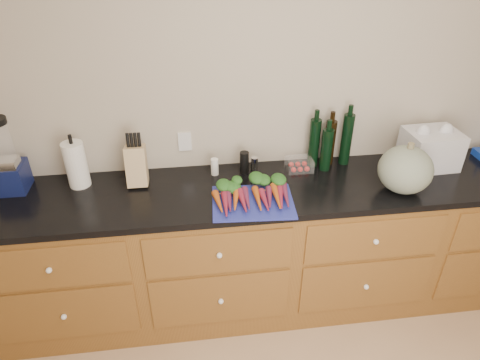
{
  "coord_description": "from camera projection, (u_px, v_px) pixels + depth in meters",
  "views": [
    {
      "loc": [
        -0.57,
        -0.79,
        2.31
      ],
      "look_at": [
        -0.31,
        1.2,
        1.06
      ],
      "focal_mm": 32.0,
      "sensor_mm": 36.0,
      "label": 1
    }
  ],
  "objects": [
    {
      "name": "bottles",
      "position": [
        330.0,
        143.0,
        2.68
      ],
      "size": [
        0.28,
        0.14,
        0.33
      ],
      "color": "black",
      "rests_on": "countertop"
    },
    {
      "name": "canister_chrome",
      "position": [
        254.0,
        165.0,
        2.65
      ],
      "size": [
        0.04,
        0.04,
        0.1
      ],
      "primitive_type": "cylinder",
      "color": "white",
      "rests_on": "countertop"
    },
    {
      "name": "paper_towel",
      "position": [
        76.0,
        165.0,
        2.48
      ],
      "size": [
        0.12,
        0.12,
        0.28
      ],
      "primitive_type": "cylinder",
      "color": "white",
      "rests_on": "countertop"
    },
    {
      "name": "grocery_bag",
      "position": [
        430.0,
        149.0,
        2.69
      ],
      "size": [
        0.33,
        0.27,
        0.23
      ],
      "primitive_type": null,
      "rotation": [
        0.0,
        0.0,
        0.04
      ],
      "color": "white",
      "rests_on": "countertop"
    },
    {
      "name": "countertop",
      "position": [
        289.0,
        188.0,
        2.56
      ],
      "size": [
        3.64,
        0.62,
        0.04
      ],
      "primitive_type": "cube",
      "color": "black",
      "rests_on": "cabinets"
    },
    {
      "name": "tomato_box",
      "position": [
        299.0,
        164.0,
        2.68
      ],
      "size": [
        0.16,
        0.13,
        0.07
      ],
      "primitive_type": "cube",
      "color": "white",
      "rests_on": "countertop"
    },
    {
      "name": "grinder_pepper",
      "position": [
        244.0,
        162.0,
        2.64
      ],
      "size": [
        0.06,
        0.06,
        0.14
      ],
      "primitive_type": "cylinder",
      "color": "black",
      "rests_on": "countertop"
    },
    {
      "name": "wall_back",
      "position": [
        280.0,
        108.0,
        2.63
      ],
      "size": [
        4.1,
        0.05,
        2.6
      ],
      "primitive_type": "cube",
      "color": "#B9AC99",
      "rests_on": "ground"
    },
    {
      "name": "carrots",
      "position": [
        252.0,
        194.0,
        2.4
      ],
      "size": [
        0.43,
        0.31,
        0.06
      ],
      "color": "#C25416",
      "rests_on": "cutting_board"
    },
    {
      "name": "cabinets",
      "position": [
        284.0,
        248.0,
        2.8
      ],
      "size": [
        3.6,
        0.64,
        0.9
      ],
      "color": "brown",
      "rests_on": "ground"
    },
    {
      "name": "grinder_salt",
      "position": [
        215.0,
        167.0,
        2.63
      ],
      "size": [
        0.05,
        0.05,
        0.11
      ],
      "primitive_type": "cylinder",
      "color": "white",
      "rests_on": "countertop"
    },
    {
      "name": "blender_appliance",
      "position": [
        5.0,
        160.0,
        2.4
      ],
      "size": [
        0.18,
        0.18,
        0.45
      ],
      "color": "#0E1645",
      "rests_on": "countertop"
    },
    {
      "name": "knife_block",
      "position": [
        137.0,
        166.0,
        2.51
      ],
      "size": [
        0.12,
        0.12,
        0.24
      ],
      "primitive_type": "cube",
      "color": "tan",
      "rests_on": "countertop"
    },
    {
      "name": "cutting_board",
      "position": [
        253.0,
        202.0,
        2.38
      ],
      "size": [
        0.47,
        0.37,
        0.01
      ],
      "primitive_type": "cube",
      "rotation": [
        0.0,
        0.0,
        -0.07
      ],
      "color": "navy",
      "rests_on": "countertop"
    },
    {
      "name": "squash",
      "position": [
        405.0,
        170.0,
        2.43
      ],
      "size": [
        0.31,
        0.31,
        0.27
      ],
      "primitive_type": "ellipsoid",
      "color": "slate",
      "rests_on": "countertop"
    }
  ]
}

